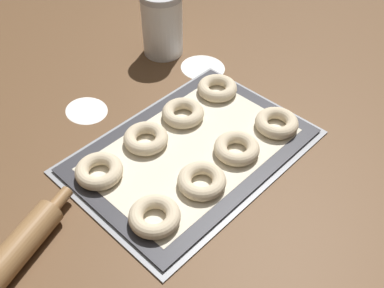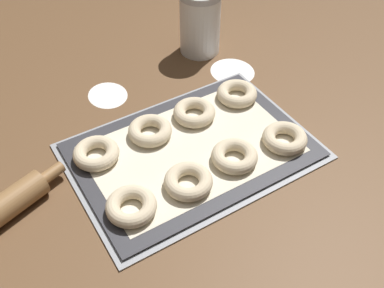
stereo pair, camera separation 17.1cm
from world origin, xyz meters
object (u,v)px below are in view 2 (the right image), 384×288
at_px(bagel_front_mid_left, 188,181).
at_px(bagel_back_mid_right, 194,112).
at_px(baking_tray, 192,151).
at_px(bagel_back_far_left, 96,153).
at_px(bagel_front_far_right, 285,138).
at_px(flour_canister, 200,22).
at_px(bagel_front_mid_right, 235,156).
at_px(bagel_front_far_left, 131,206).
at_px(bagel_back_far_right, 237,94).
at_px(bagel_back_mid_left, 150,131).

distance_m(bagel_front_mid_left, bagel_back_mid_right, 0.21).
height_order(baking_tray, bagel_back_far_left, bagel_back_far_left).
height_order(bagel_front_far_right, flour_canister, flour_canister).
bearing_deg(bagel_back_far_left, bagel_front_mid_right, -33.22).
relative_size(bagel_front_far_left, bagel_back_far_left, 1.00).
bearing_deg(flour_canister, bagel_back_far_right, -100.77).
height_order(bagel_back_far_right, flour_canister, flour_canister).
height_order(bagel_back_mid_left, flour_canister, flour_canister).
height_order(bagel_back_far_left, bagel_back_mid_left, same).
distance_m(baking_tray, bagel_back_mid_right, 0.11).
distance_m(bagel_back_far_left, flour_canister, 0.48).
distance_m(bagel_front_mid_left, bagel_front_mid_right, 0.12).
height_order(bagel_front_mid_left, bagel_back_mid_right, same).
relative_size(bagel_back_mid_left, flour_canister, 0.55).
bearing_deg(flour_canister, bagel_front_mid_left, -124.82).
height_order(bagel_front_far_left, flour_canister, flour_canister).
height_order(baking_tray, bagel_front_mid_right, bagel_front_mid_right).
relative_size(baking_tray, bagel_front_far_left, 5.28).
xyz_separation_m(bagel_front_far_left, bagel_front_far_right, (0.36, -0.01, 0.00)).
distance_m(bagel_back_mid_left, bagel_back_far_right, 0.24).
bearing_deg(bagel_back_far_right, bagel_back_mid_right, -177.69).
xyz_separation_m(bagel_front_mid_right, bagel_back_far_left, (-0.24, 0.16, 0.00)).
height_order(bagel_front_mid_left, bagel_back_far_left, same).
distance_m(bagel_front_far_right, bagel_back_mid_left, 0.29).
xyz_separation_m(bagel_front_far_right, bagel_back_mid_left, (-0.24, 0.17, 0.00)).
bearing_deg(bagel_back_mid_left, bagel_front_mid_left, -91.37).
distance_m(bagel_front_mid_left, bagel_back_mid_left, 0.17).
bearing_deg(flour_canister, bagel_front_far_right, -96.53).
bearing_deg(bagel_back_mid_right, bagel_front_far_left, -145.46).
bearing_deg(baking_tray, bagel_front_mid_right, -53.77).
relative_size(bagel_front_far_left, bagel_front_mid_left, 1.00).
xyz_separation_m(bagel_front_mid_left, bagel_back_far_left, (-0.12, 0.17, 0.00)).
bearing_deg(bagel_front_mid_left, bagel_back_far_right, 35.81).
height_order(bagel_front_far_right, bagel_back_mid_left, same).
height_order(bagel_front_mid_left, bagel_front_far_right, same).
relative_size(baking_tray, bagel_back_mid_left, 5.28).
relative_size(bagel_back_far_left, bagel_back_mid_right, 1.00).
bearing_deg(bagel_back_far_right, baking_tray, -153.69).
distance_m(bagel_front_far_left, bagel_back_far_right, 0.40).
relative_size(bagel_front_mid_right, bagel_back_mid_right, 1.00).
distance_m(baking_tray, bagel_back_far_left, 0.20).
bearing_deg(bagel_front_far_left, bagel_back_mid_left, 52.52).
distance_m(bagel_back_mid_left, bagel_back_mid_right, 0.11).
bearing_deg(bagel_front_far_right, bagel_front_mid_right, 173.95).
height_order(bagel_back_far_left, flour_canister, flour_canister).
bearing_deg(bagel_front_far_right, bagel_back_mid_left, 143.70).
height_order(bagel_front_mid_right, flour_canister, flour_canister).
bearing_deg(bagel_front_far_left, bagel_front_mid_left, -1.82).
height_order(bagel_front_far_right, bagel_back_far_left, same).
relative_size(bagel_front_mid_right, bagel_back_mid_left, 1.00).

